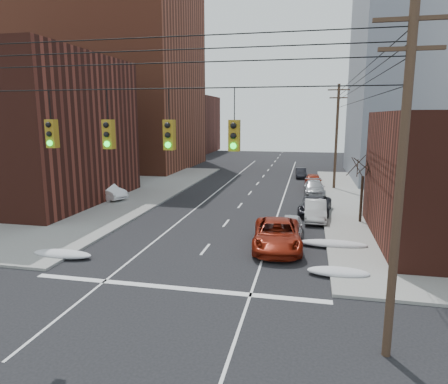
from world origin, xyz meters
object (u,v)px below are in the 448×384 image
at_px(parked_car_d, 314,188).
at_px(lot_car_c, 86,185).
at_px(lot_car_d, 68,183).
at_px(red_pickup, 277,235).
at_px(parked_car_f, 301,173).
at_px(parked_car_b, 315,211).
at_px(parked_car_e, 313,181).
at_px(lot_car_b, 103,185).
at_px(lot_car_a, 105,191).
at_px(parked_car_c, 315,205).
at_px(parked_car_a, 291,225).

height_order(parked_car_d, lot_car_c, lot_car_c).
bearing_deg(lot_car_d, red_pickup, -121.47).
relative_size(parked_car_f, lot_car_c, 0.69).
bearing_deg(parked_car_b, lot_car_d, 164.96).
xyz_separation_m(red_pickup, parked_car_e, (2.22, 21.14, -0.06)).
bearing_deg(parked_car_d, lot_car_b, -174.17).
distance_m(lot_car_c, lot_car_d, 2.82).
distance_m(parked_car_f, lot_car_d, 27.72).
xyz_separation_m(parked_car_f, lot_car_b, (-19.64, -14.47, 0.18)).
bearing_deg(lot_car_b, red_pickup, -135.60).
distance_m(lot_car_a, lot_car_d, 6.92).
bearing_deg(lot_car_d, lot_car_b, -86.91).
height_order(parked_car_f, lot_car_a, lot_car_a).
relative_size(parked_car_b, parked_car_c, 0.89).
relative_size(red_pickup, parked_car_c, 1.18).
bearing_deg(parked_car_a, red_pickup, -104.73).
distance_m(parked_car_a, parked_car_c, 6.35).
relative_size(parked_car_d, parked_car_f, 1.28).
bearing_deg(parked_car_d, red_pickup, -100.49).
height_order(red_pickup, lot_car_d, red_pickup).
bearing_deg(lot_car_c, parked_car_e, -81.09).
bearing_deg(parked_car_b, parked_car_c, 89.84).
bearing_deg(lot_car_d, parked_car_e, -73.94).
bearing_deg(parked_car_e, parked_car_c, -91.37).
distance_m(parked_car_a, lot_car_b, 22.55).
xyz_separation_m(parked_car_c, parked_car_f, (-1.60, 19.40, -0.09)).
bearing_deg(lot_car_a, lot_car_b, 54.26).
bearing_deg(parked_car_c, lot_car_a, -178.16).
bearing_deg(parked_car_b, parked_car_e, 90.15).
bearing_deg(parked_car_a, parked_car_e, 83.67).
xyz_separation_m(red_pickup, parked_car_a, (0.70, 2.97, -0.21)).
bearing_deg(parked_car_d, lot_car_c, -171.67).
height_order(parked_car_e, lot_car_c, lot_car_c).
distance_m(parked_car_f, lot_car_a, 25.14).
distance_m(parked_car_b, lot_car_c, 23.16).
relative_size(parked_car_d, lot_car_c, 0.89).
distance_m(parked_car_a, parked_car_e, 18.24).
xyz_separation_m(parked_car_a, parked_car_c, (1.60, 6.15, 0.08)).
bearing_deg(parked_car_f, parked_car_c, -89.58).
relative_size(parked_car_a, lot_car_a, 0.79).
height_order(parked_car_b, lot_car_b, parked_car_b).
bearing_deg(lot_car_c, parked_car_a, -126.78).
distance_m(red_pickup, parked_car_c, 9.40).
bearing_deg(lot_car_d, parked_car_d, -82.30).
bearing_deg(lot_car_b, parked_car_f, -62.67).
bearing_deg(parked_car_f, lot_car_a, -138.30).
bearing_deg(lot_car_c, red_pickup, -133.94).
bearing_deg(parked_car_f, red_pickup, -95.69).
xyz_separation_m(parked_car_b, parked_car_f, (-1.60, 21.36, -0.12)).
relative_size(parked_car_a, lot_car_b, 0.79).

